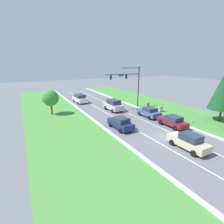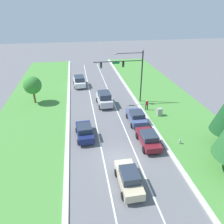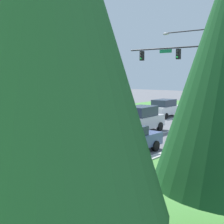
% 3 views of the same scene
% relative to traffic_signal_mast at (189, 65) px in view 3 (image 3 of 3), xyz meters
% --- Properties ---
extents(curb_strip_right, '(0.50, 90.00, 0.15)m').
position_rel_traffic_signal_mast_xyz_m(curb_strip_right, '(1.46, -14.35, -5.54)').
color(curb_strip_right, beige).
rests_on(curb_strip_right, ground_plane).
extents(lane_stripe_inner_right, '(0.14, 81.00, 0.01)m').
position_rel_traffic_signal_mast_xyz_m(lane_stripe_inner_right, '(-2.39, -14.35, -5.62)').
color(lane_stripe_inner_right, white).
rests_on(lane_stripe_inner_right, ground_plane).
extents(traffic_signal_mast, '(7.74, 0.41, 8.49)m').
position_rel_traffic_signal_mast_xyz_m(traffic_signal_mast, '(0.00, 0.00, 0.00)').
color(traffic_signal_mast, black).
rests_on(traffic_signal_mast, ground_plane).
extents(navy_sedan, '(2.24, 4.53, 1.74)m').
position_rel_traffic_signal_mast_xyz_m(navy_sedan, '(-7.70, -9.53, -4.76)').
color(navy_sedan, navy).
rests_on(navy_sedan, ground_plane).
extents(silver_suv, '(2.36, 4.59, 2.22)m').
position_rel_traffic_signal_mast_xyz_m(silver_suv, '(-4.02, -0.45, -4.49)').
color(silver_suv, silver).
rests_on(silver_suv, ground_plane).
extents(slate_blue_sedan, '(2.17, 4.55, 1.71)m').
position_rel_traffic_signal_mast_xyz_m(slate_blue_sedan, '(-0.44, -6.90, -4.75)').
color(slate_blue_sedan, '#475684').
rests_on(slate_blue_sedan, ground_plane).
extents(white_suv, '(2.45, 4.90, 2.01)m').
position_rel_traffic_signal_mast_xyz_m(white_suv, '(-7.69, 9.46, -4.60)').
color(white_suv, white).
rests_on(white_suv, ground_plane).
extents(burgundy_sedan, '(2.09, 4.67, 1.69)m').
position_rel_traffic_signal_mast_xyz_m(burgundy_sedan, '(-0.48, -12.37, -4.76)').
color(burgundy_sedan, maroon).
rests_on(burgundy_sedan, ground_plane).
extents(utility_cabinet, '(0.70, 0.60, 1.19)m').
position_rel_traffic_signal_mast_xyz_m(utility_cabinet, '(3.45, -5.54, -5.02)').
color(utility_cabinet, '#9E9E99').
rests_on(utility_cabinet, ground_plane).
extents(pedestrian, '(0.42, 0.31, 1.69)m').
position_rel_traffic_signal_mast_xyz_m(pedestrian, '(2.17, -3.42, -4.68)').
color(pedestrian, black).
rests_on(pedestrian, ground_plane).
extents(fire_hydrant, '(0.34, 0.20, 0.70)m').
position_rel_traffic_signal_mast_xyz_m(fire_hydrant, '(3.24, -12.85, -5.28)').
color(fire_hydrant, '#B7B7BC').
rests_on(fire_hydrant, ground_plane).
extents(conifer_near_right_tree, '(4.68, 4.68, 9.58)m').
position_rel_traffic_signal_mast_xyz_m(conifer_near_right_tree, '(6.17, -18.29, 0.21)').
color(conifer_near_right_tree, brown).
rests_on(conifer_near_right_tree, ground_plane).
extents(oak_near_left_tree, '(2.87, 2.87, 4.57)m').
position_rel_traffic_signal_mast_xyz_m(oak_near_left_tree, '(-15.27, 2.29, -2.51)').
color(oak_near_left_tree, brown).
rests_on(oak_near_left_tree, ground_plane).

